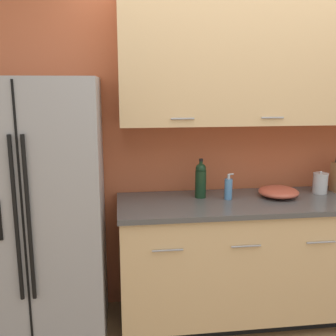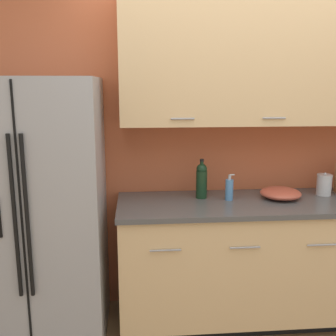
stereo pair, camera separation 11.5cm
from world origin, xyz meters
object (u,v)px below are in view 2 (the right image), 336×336
(steel_canister, at_px, (324,185))
(refrigerator, at_px, (37,212))
(wine_bottle, at_px, (202,180))
(soap_dispenser, at_px, (229,189))
(mixing_bowl, at_px, (281,193))

(steel_canister, bearing_deg, refrigerator, -175.91)
(wine_bottle, xyz_separation_m, soap_dispenser, (0.19, -0.07, -0.06))
(wine_bottle, distance_m, steel_canister, 0.93)
(refrigerator, distance_m, steel_canister, 2.08)
(soap_dispenser, distance_m, steel_canister, 0.74)
(wine_bottle, relative_size, soap_dispenser, 1.52)
(refrigerator, xyz_separation_m, soap_dispenser, (1.34, 0.08, 0.11))
(wine_bottle, height_order, mixing_bowl, wine_bottle)
(wine_bottle, xyz_separation_m, steel_canister, (0.93, 0.00, -0.06))
(soap_dispenser, height_order, mixing_bowl, soap_dispenser)
(soap_dispenser, xyz_separation_m, mixing_bowl, (0.38, 0.01, -0.04))
(refrigerator, height_order, soap_dispenser, refrigerator)
(mixing_bowl, bearing_deg, steel_canister, 10.01)
(refrigerator, height_order, mixing_bowl, refrigerator)
(refrigerator, relative_size, steel_canister, 10.35)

